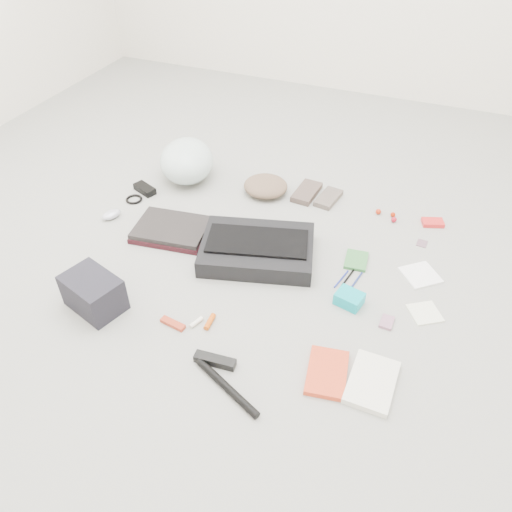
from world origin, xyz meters
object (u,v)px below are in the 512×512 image
at_px(laptop, 172,227).
at_px(accordion_wallet, 349,299).
at_px(messenger_bag, 257,249).
at_px(book_red, 327,373).
at_px(camera_bag, 93,293).
at_px(bike_helmet, 187,161).

xyz_separation_m(laptop, accordion_wallet, (0.87, -0.13, -0.01)).
bearing_deg(messenger_bag, laptop, 164.02).
bearing_deg(laptop, book_red, -36.79).
xyz_separation_m(camera_bag, accordion_wallet, (0.91, 0.39, -0.05)).
bearing_deg(camera_bag, messenger_bag, 65.11).
distance_m(bike_helmet, book_red, 1.42).
height_order(bike_helmet, camera_bag, bike_helmet).
bearing_deg(messenger_bag, camera_bag, -147.87).
distance_m(laptop, bike_helmet, 0.49).
height_order(camera_bag, accordion_wallet, camera_bag).
xyz_separation_m(book_red, accordion_wallet, (-0.01, 0.36, 0.02)).
relative_size(bike_helmet, camera_bag, 1.58).
relative_size(bike_helmet, accordion_wallet, 3.41).
xyz_separation_m(messenger_bag, bike_helmet, (-0.59, 0.46, 0.06)).
xyz_separation_m(messenger_bag, laptop, (-0.43, 0.00, -0.01)).
relative_size(camera_bag, book_red, 1.10).
relative_size(laptop, bike_helmet, 0.93).
height_order(camera_bag, book_red, camera_bag).
relative_size(laptop, accordion_wallet, 3.19).
distance_m(messenger_bag, accordion_wallet, 0.46).
bearing_deg(book_red, accordion_wallet, 83.19).
bearing_deg(messenger_bag, accordion_wallet, -31.64).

